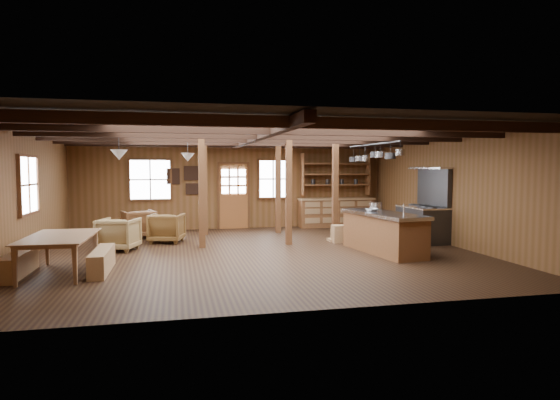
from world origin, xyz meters
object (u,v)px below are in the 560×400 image
dining_table (62,255)px  armchair_c (119,234)px  armchair_a (139,224)px  kitchen_island (383,232)px  armchair_b (167,228)px  commercial_range (424,218)px

dining_table → armchair_c: size_ratio=2.36×
dining_table → armchair_a: (1.04, 4.35, 0.04)m
kitchen_island → armchair_a: (-5.74, 3.61, -0.09)m
dining_table → armchair_b: armchair_b is taller
commercial_range → armchair_a: size_ratio=2.30×
armchair_a → armchair_c: size_ratio=1.00×
commercial_range → armchair_b: (-6.72, 1.31, -0.25)m
kitchen_island → armchair_c: 6.25m
dining_table → armchair_a: bearing=-12.3°
armchair_b → armchair_c: armchair_c is taller
armchair_c → armchair_a: bearing=-82.2°
kitchen_island → commercial_range: bearing=28.3°
kitchen_island → dining_table: bearing=178.3°
dining_table → armchair_c: bearing=-16.3°
dining_table → armchair_a: armchair_a is taller
armchair_a → armchair_b: armchair_a is taller
commercial_range → dining_table: 8.79m
commercial_range → armchair_b: commercial_range is taller
commercial_range → dining_table: bearing=-166.6°
dining_table → commercial_range: bearing=-75.5°
dining_table → armchair_c: (0.73, 2.33, 0.03)m
commercial_range → armchair_c: (-7.81, 0.30, -0.25)m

